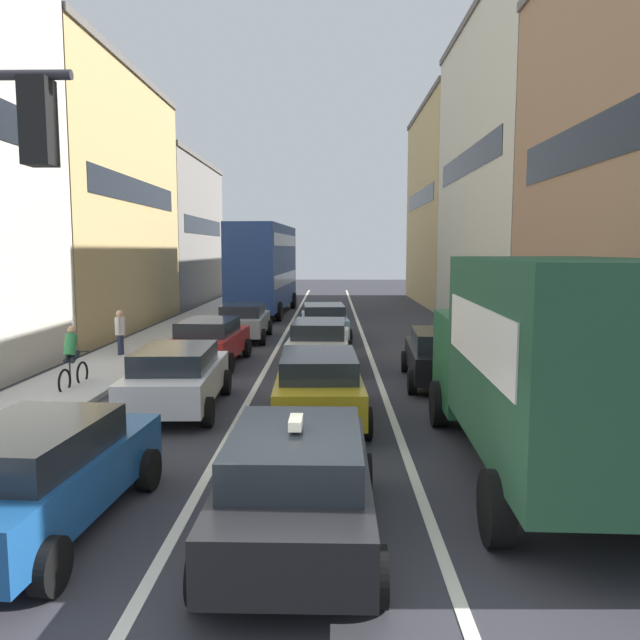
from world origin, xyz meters
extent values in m
plane|color=#323238|center=(0.00, 0.00, 0.00)|extent=(140.00, 140.00, 0.00)
cube|color=#A5A5A5|center=(-6.70, 20.00, 0.07)|extent=(2.60, 64.00, 0.14)
cube|color=silver|center=(-1.70, 20.00, 0.01)|extent=(0.16, 60.00, 0.01)
cube|color=silver|center=(1.70, 20.00, 0.01)|extent=(0.16, 60.00, 0.01)
cube|color=tan|center=(-12.00, 22.00, 5.75)|extent=(7.00, 14.57, 11.51)
cube|color=black|center=(-8.48, 22.00, 6.33)|extent=(0.02, 11.73, 1.10)
cube|color=#66605B|center=(-12.00, 22.00, 11.66)|extent=(7.20, 14.57, 0.30)
cube|color=gray|center=(-12.00, 36.67, 4.80)|extent=(7.00, 14.57, 9.61)
cube|color=black|center=(-8.48, 36.67, 5.29)|extent=(0.02, 11.73, 1.10)
cube|color=#66605B|center=(-12.00, 36.67, 9.76)|extent=(7.20, 14.57, 0.30)
cube|color=tan|center=(9.90, 36.67, 6.52)|extent=(7.00, 14.57, 13.05)
cube|color=black|center=(6.38, 36.67, 7.17)|extent=(0.02, 11.73, 1.10)
cube|color=#66605B|center=(9.90, 36.67, 13.20)|extent=(7.20, 14.57, 0.30)
cube|color=beige|center=(9.90, 22.00, 6.90)|extent=(7.00, 14.57, 13.81)
cube|color=black|center=(6.38, 22.00, 7.59)|extent=(0.02, 11.73, 1.10)
cube|color=#66605B|center=(9.90, 22.00, 13.96)|extent=(7.20, 14.57, 0.30)
cube|color=black|center=(6.39, 7.33, 6.21)|extent=(0.02, 11.73, 1.10)
cube|color=black|center=(-2.55, -0.17, 4.95)|extent=(0.28, 0.28, 0.84)
sphere|color=red|center=(-2.55, -0.02, 5.21)|extent=(0.18, 0.18, 0.18)
sphere|color=#F2A519|center=(-2.55, -0.02, 4.95)|extent=(0.18, 0.18, 0.18)
sphere|color=green|center=(-2.55, -0.02, 4.69)|extent=(0.18, 0.18, 0.18)
cube|color=#1E5933|center=(3.80, 6.23, 1.43)|extent=(2.49, 2.49, 1.90)
cube|color=black|center=(3.85, 7.44, 1.81)|extent=(2.02, 0.10, 0.70)
cube|color=#234C33|center=(3.66, 2.47, 2.18)|extent=(2.60, 5.52, 2.80)
cube|color=white|center=(2.45, 2.51, 2.46)|extent=(0.19, 4.48, 0.90)
cylinder|color=black|center=(2.61, 6.35, 0.48)|extent=(0.33, 0.97, 0.96)
cylinder|color=black|center=(5.00, 6.26, 0.48)|extent=(0.33, 0.97, 0.96)
cylinder|color=black|center=(2.41, 1.07, 0.48)|extent=(0.33, 0.97, 0.96)
cube|color=black|center=(-0.09, 1.17, 0.67)|extent=(1.83, 4.31, 0.70)
cube|color=#1E2328|center=(-0.09, 0.97, 1.23)|extent=(1.60, 2.42, 0.52)
cube|color=#F2EACC|center=(-0.09, 0.97, 1.60)|extent=(0.16, 0.44, 0.12)
cylinder|color=black|center=(-1.00, 2.64, 0.32)|extent=(0.22, 0.64, 0.64)
cylinder|color=black|center=(0.84, 2.63, 0.32)|extent=(0.22, 0.64, 0.64)
cylinder|color=black|center=(-1.02, -0.28, 0.32)|extent=(0.22, 0.64, 0.64)
cylinder|color=black|center=(0.82, -0.30, 0.32)|extent=(0.22, 0.64, 0.64)
cube|color=#194C8C|center=(-3.50, 1.37, 0.67)|extent=(2.08, 4.41, 0.70)
cube|color=#1E2328|center=(-3.51, 1.17, 1.23)|extent=(1.74, 2.51, 0.52)
cylinder|color=black|center=(-4.32, 2.89, 0.32)|extent=(0.26, 0.65, 0.64)
cylinder|color=black|center=(-2.49, 2.77, 0.32)|extent=(0.26, 0.65, 0.64)
cylinder|color=black|center=(-2.68, -0.15, 0.32)|extent=(0.26, 0.65, 0.64)
cube|color=#B29319|center=(0.07, 6.84, 0.67)|extent=(1.92, 4.35, 0.70)
cube|color=#1E2328|center=(0.07, 6.64, 1.23)|extent=(1.65, 2.45, 0.52)
cylinder|color=black|center=(-0.89, 8.28, 0.32)|extent=(0.24, 0.65, 0.64)
cylinder|color=black|center=(0.95, 8.33, 0.32)|extent=(0.24, 0.65, 0.64)
cylinder|color=black|center=(-0.81, 5.36, 0.32)|extent=(0.24, 0.65, 0.64)
cylinder|color=black|center=(1.03, 5.41, 0.32)|extent=(0.24, 0.65, 0.64)
cube|color=silver|center=(-3.23, 7.60, 0.67)|extent=(1.97, 4.37, 0.70)
cube|color=#1E2328|center=(-3.22, 7.40, 1.23)|extent=(1.68, 2.47, 0.52)
cylinder|color=black|center=(-4.20, 9.03, 0.32)|extent=(0.24, 0.65, 0.64)
cylinder|color=black|center=(-2.36, 9.10, 0.32)|extent=(0.24, 0.65, 0.64)
cylinder|color=black|center=(-4.09, 6.11, 0.32)|extent=(0.24, 0.65, 0.64)
cylinder|color=black|center=(-2.25, 6.18, 0.32)|extent=(0.24, 0.65, 0.64)
cube|color=beige|center=(-0.03, 12.90, 0.67)|extent=(1.95, 4.36, 0.70)
cube|color=#1E2328|center=(-0.03, 12.70, 1.23)|extent=(1.67, 2.46, 0.52)
cylinder|color=black|center=(-0.90, 14.39, 0.32)|extent=(0.24, 0.65, 0.64)
cylinder|color=black|center=(0.94, 14.33, 0.32)|extent=(0.24, 0.65, 0.64)
cylinder|color=black|center=(-1.00, 11.47, 0.32)|extent=(0.24, 0.65, 0.64)
cylinder|color=black|center=(0.84, 11.41, 0.32)|extent=(0.24, 0.65, 0.64)
cube|color=#A51E1E|center=(-3.57, 13.22, 0.67)|extent=(2.01, 4.38, 0.70)
cube|color=#1E2328|center=(-3.58, 13.02, 1.23)|extent=(1.70, 2.48, 0.52)
cylinder|color=black|center=(-4.42, 14.73, 0.32)|extent=(0.25, 0.65, 0.64)
cylinder|color=black|center=(-2.58, 14.63, 0.32)|extent=(0.25, 0.65, 0.64)
cylinder|color=black|center=(-4.56, 11.80, 0.32)|extent=(0.25, 0.65, 0.64)
cylinder|color=black|center=(-2.72, 11.71, 0.32)|extent=(0.25, 0.65, 0.64)
cube|color=#759EB7|center=(0.03, 18.71, 0.67)|extent=(2.03, 4.39, 0.70)
cube|color=#1E2328|center=(0.04, 18.51, 1.23)|extent=(1.71, 2.49, 0.52)
cylinder|color=black|center=(-0.97, 20.12, 0.32)|extent=(0.25, 0.65, 0.64)
cylinder|color=black|center=(0.87, 20.22, 0.32)|extent=(0.25, 0.65, 0.64)
cylinder|color=black|center=(-0.81, 17.20, 0.32)|extent=(0.25, 0.65, 0.64)
cylinder|color=black|center=(1.03, 17.30, 0.32)|extent=(0.25, 0.65, 0.64)
cube|color=gray|center=(-3.28, 18.78, 0.67)|extent=(1.85, 4.32, 0.70)
cube|color=#1E2328|center=(-3.27, 18.58, 1.23)|extent=(1.61, 2.43, 0.52)
cylinder|color=black|center=(-4.21, 20.24, 0.32)|extent=(0.23, 0.64, 0.64)
cylinder|color=black|center=(-2.37, 20.26, 0.32)|extent=(0.23, 0.64, 0.64)
cylinder|color=black|center=(-4.18, 17.31, 0.32)|extent=(0.23, 0.64, 0.64)
cylinder|color=black|center=(-2.34, 17.33, 0.32)|extent=(0.23, 0.64, 0.64)
cube|color=black|center=(3.42, 10.63, 0.67)|extent=(2.04, 4.40, 0.70)
cube|color=#1E2328|center=(3.41, 10.43, 1.23)|extent=(1.72, 2.50, 0.52)
cylinder|color=black|center=(2.59, 12.14, 0.32)|extent=(0.26, 0.65, 0.64)
cylinder|color=black|center=(4.43, 12.03, 0.32)|extent=(0.26, 0.65, 0.64)
cylinder|color=black|center=(2.42, 9.22, 0.32)|extent=(0.26, 0.65, 0.64)
cylinder|color=black|center=(4.26, 9.11, 0.32)|extent=(0.26, 0.65, 0.64)
cube|color=navy|center=(-3.49, 28.66, 1.70)|extent=(2.99, 10.61, 2.40)
cube|color=black|center=(-3.49, 28.66, 2.06)|extent=(2.99, 9.98, 0.70)
cube|color=navy|center=(-3.49, 28.66, 3.98)|extent=(2.99, 10.61, 2.16)
cube|color=black|center=(-3.49, 28.66, 4.22)|extent=(2.99, 9.98, 0.64)
cylinder|color=black|center=(-4.56, 32.49, 0.50)|extent=(0.35, 1.01, 1.00)
cylinder|color=black|center=(-2.06, 32.38, 0.50)|extent=(0.35, 1.01, 1.00)
cylinder|color=black|center=(-4.89, 25.57, 0.50)|extent=(0.35, 1.01, 1.00)
cylinder|color=black|center=(-2.39, 25.45, 0.50)|extent=(0.35, 1.01, 1.00)
torus|color=black|center=(-6.45, 10.02, 0.34)|extent=(0.08, 0.68, 0.68)
torus|color=black|center=(-6.48, 8.97, 0.34)|extent=(0.08, 0.68, 0.68)
cylinder|color=black|center=(-6.46, 9.49, 0.84)|extent=(0.08, 0.95, 0.05)
cylinder|color=black|center=(-6.47, 9.29, 0.62)|extent=(0.04, 0.04, 0.55)
cylinder|color=black|center=(-6.45, 9.91, 0.97)|extent=(0.50, 0.05, 0.04)
cylinder|color=#232833|center=(-6.54, 9.44, 0.91)|extent=(0.15, 0.44, 0.30)
cylinder|color=#232833|center=(-6.38, 9.44, 0.91)|extent=(0.15, 0.44, 0.30)
cylinder|color=#338C4C|center=(-6.47, 9.39, 1.24)|extent=(0.31, 0.46, 0.62)
sphere|color=tan|center=(-6.46, 9.51, 1.61)|extent=(0.22, 0.22, 0.22)
cylinder|color=#262D47|center=(-6.85, 14.35, 0.41)|extent=(0.16, 0.16, 0.82)
cylinder|color=#262D47|center=(-6.84, 14.17, 0.41)|extent=(0.16, 0.16, 0.82)
cylinder|color=silver|center=(-6.84, 14.26, 1.12)|extent=(0.34, 0.34, 0.60)
sphere|color=tan|center=(-6.84, 14.26, 1.54)|extent=(0.24, 0.24, 0.24)
cylinder|color=silver|center=(-6.86, 14.48, 1.15)|extent=(0.10, 0.10, 0.55)
cylinder|color=silver|center=(-6.83, 14.05, 1.15)|extent=(0.10, 0.10, 0.55)
camera|label=1|loc=(0.34, -6.37, 3.70)|focal=34.62mm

